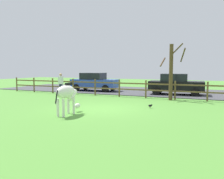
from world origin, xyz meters
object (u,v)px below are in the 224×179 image
object	(u,v)px
zebra	(67,94)
parked_car_blue	(94,82)
parked_car_black	(176,84)
crow_on_grass	(150,106)
bare_tree	(171,70)
visitor_near_fence	(61,83)

from	to	relation	value
zebra	parked_car_blue	bearing A→B (deg)	112.18
parked_car_black	crow_on_grass	bearing A→B (deg)	-91.11
parked_car_blue	bare_tree	bearing A→B (deg)	-22.82
bare_tree	parked_car_blue	size ratio (longest dim) A/B	0.88
visitor_near_fence	bare_tree	bearing A→B (deg)	2.24
bare_tree	parked_car_black	world-z (taller)	bare_tree
bare_tree	parked_car_black	xyz separation A→B (m)	(-0.23, 3.01, -1.05)
bare_tree	zebra	xyz separation A→B (m)	(-3.18, -6.81, -0.97)
parked_car_black	parked_car_blue	world-z (taller)	same
visitor_near_fence	zebra	bearing A→B (deg)	-51.81
zebra	parked_car_blue	xyz separation A→B (m)	(-4.01, 9.84, -0.08)
parked_car_black	visitor_near_fence	bearing A→B (deg)	-157.52
bare_tree	crow_on_grass	world-z (taller)	bare_tree
bare_tree	parked_car_blue	distance (m)	7.88
parked_car_blue	visitor_near_fence	size ratio (longest dim) A/B	2.50
zebra	crow_on_grass	world-z (taller)	zebra
crow_on_grass	visitor_near_fence	distance (m)	8.59
crow_on_grass	parked_car_black	world-z (taller)	parked_car_black
crow_on_grass	parked_car_black	xyz separation A→B (m)	(0.13, 6.54, 0.72)
crow_on_grass	zebra	bearing A→B (deg)	-130.75
parked_car_black	visitor_near_fence	xyz separation A→B (m)	(-8.06, -3.33, 0.06)
visitor_near_fence	parked_car_blue	bearing A→B (deg)	71.96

